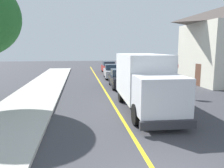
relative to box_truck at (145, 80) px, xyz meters
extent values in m
cube|color=gold|center=(-1.61, 2.92, -1.76)|extent=(0.16, 56.00, 0.01)
cube|color=white|center=(0.02, 0.73, 0.13)|extent=(2.56, 5.08, 2.60)
cube|color=silver|center=(-0.09, -2.76, -0.32)|extent=(2.34, 2.07, 1.70)
cube|color=#1E2D3D|center=(-0.12, -3.66, 0.06)|extent=(2.04, 0.15, 0.75)
cube|color=#2D2D33|center=(-0.12, -3.84, -1.35)|extent=(2.41, 0.28, 0.36)
cylinder|color=black|center=(0.97, -2.60, -1.27)|extent=(0.33, 1.01, 1.00)
cylinder|color=black|center=(-1.13, -2.53, -1.27)|extent=(0.33, 1.01, 1.00)
cylinder|color=black|center=(1.11, 1.95, -1.27)|extent=(0.33, 1.01, 1.00)
cylinder|color=black|center=(-0.99, 2.02, -1.27)|extent=(0.33, 1.01, 1.00)
cube|color=black|center=(-0.01, 7.53, -1.12)|extent=(1.96, 4.46, 0.76)
cube|color=#1E2D3D|center=(0.00, 7.68, -0.42)|extent=(1.65, 1.86, 0.64)
cylinder|color=black|center=(0.73, 6.09, -1.45)|extent=(0.24, 0.65, 0.64)
cylinder|color=black|center=(-0.85, 6.15, -1.45)|extent=(0.24, 0.65, 0.64)
cylinder|color=black|center=(0.84, 8.91, -1.45)|extent=(0.24, 0.65, 0.64)
cylinder|color=black|center=(-0.74, 8.96, -1.45)|extent=(0.24, 0.65, 0.64)
cube|color=#B7B7BC|center=(0.15, 13.79, -1.12)|extent=(1.99, 4.48, 0.76)
cube|color=#1E2D3D|center=(0.16, 13.94, -0.42)|extent=(1.66, 1.87, 0.64)
cylinder|color=black|center=(0.88, 12.35, -1.45)|extent=(0.25, 0.65, 0.64)
cylinder|color=black|center=(-0.70, 12.42, -1.45)|extent=(0.25, 0.65, 0.64)
cylinder|color=black|center=(1.00, 15.16, -1.45)|extent=(0.25, 0.65, 0.64)
cylinder|color=black|center=(-0.58, 15.23, -1.45)|extent=(0.25, 0.65, 0.64)
cube|color=maroon|center=(0.59, 19.96, -1.12)|extent=(1.91, 4.45, 0.76)
cube|color=#1E2D3D|center=(0.58, 20.11, -0.42)|extent=(1.63, 1.84, 0.64)
cylinder|color=black|center=(1.42, 18.57, -1.45)|extent=(0.24, 0.65, 0.64)
cylinder|color=black|center=(-0.16, 18.53, -1.45)|extent=(0.24, 0.65, 0.64)
cylinder|color=black|center=(1.34, 21.39, -1.45)|extent=(0.24, 0.65, 0.64)
cylinder|color=black|center=(-0.24, 21.35, -1.45)|extent=(0.24, 0.65, 0.64)
cylinder|color=gray|center=(3.13, 3.11, -0.67)|extent=(0.08, 0.08, 2.20)
cylinder|color=red|center=(3.13, 3.14, 0.48)|extent=(0.76, 0.03, 0.76)
cylinder|color=white|center=(3.13, 3.16, 0.48)|extent=(0.80, 0.02, 0.80)
cube|color=brown|center=(7.54, 7.31, -0.72)|extent=(0.10, 1.00, 2.10)
camera|label=1|loc=(-3.68, -12.01, 1.75)|focal=35.00mm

